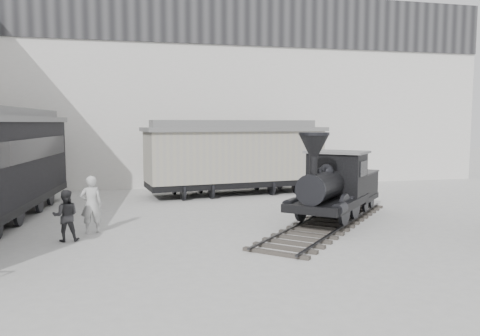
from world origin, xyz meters
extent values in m
plane|color=#9E9E9B|center=(0.00, 0.00, 0.00)|extent=(90.00, 90.00, 0.00)
cube|color=silver|center=(0.00, 15.00, 5.50)|extent=(34.00, 2.40, 11.00)
cube|color=#232326|center=(0.00, 13.75, 9.50)|extent=(34.00, 0.12, 3.00)
cube|color=#2F2B28|center=(2.27, 2.94, 0.08)|extent=(7.70, 8.17, 0.16)
cube|color=#2D2D30|center=(1.74, 3.42, 0.13)|extent=(6.27, 6.87, 0.06)
cube|color=#2D2D30|center=(2.80, 2.45, 0.13)|extent=(6.27, 6.87, 0.06)
cylinder|color=black|center=(1.35, 3.09, 0.71)|extent=(0.83, 0.90, 1.10)
cylinder|color=black|center=(2.51, 2.04, 0.71)|extent=(0.83, 0.90, 1.10)
cylinder|color=black|center=(2.23, 4.06, 0.71)|extent=(0.83, 0.90, 1.10)
cylinder|color=black|center=(3.39, 3.00, 0.71)|extent=(0.83, 0.90, 1.10)
cube|color=black|center=(2.37, 3.05, 0.83)|extent=(3.91, 4.02, 0.28)
cylinder|color=black|center=(1.90, 2.53, 1.47)|extent=(2.30, 2.38, 1.00)
cylinder|color=black|center=(1.29, 1.86, 2.26)|extent=(0.37, 0.37, 0.60)
cone|color=black|center=(1.29, 1.86, 2.91)|extent=(1.36, 1.36, 0.70)
sphere|color=black|center=(2.17, 2.83, 1.96)|extent=(0.52, 0.52, 0.52)
cube|color=black|center=(2.98, 3.72, 1.75)|extent=(2.36, 2.32, 1.55)
cube|color=slate|center=(2.98, 3.72, 2.57)|extent=(2.64, 2.60, 0.08)
cube|color=black|center=(4.20, 5.05, 1.19)|extent=(2.69, 2.70, 0.90)
cylinder|color=black|center=(-1.60, 10.55, 0.40)|extent=(2.07, 1.05, 0.79)
cylinder|color=black|center=(2.93, 11.14, 0.40)|extent=(2.07, 1.05, 0.79)
cube|color=black|center=(0.67, 10.84, 0.60)|extent=(9.19, 3.63, 0.30)
cube|color=#A09B88|center=(0.67, 10.84, 1.99)|extent=(9.20, 3.72, 2.48)
cube|color=slate|center=(0.67, 10.84, 3.33)|extent=(9.54, 4.06, 0.20)
cube|color=slate|center=(0.67, 10.84, 3.61)|extent=(8.63, 2.29, 0.36)
cylinder|color=black|center=(-9.28, 8.75, 0.44)|extent=(2.40, 1.10, 0.89)
cube|color=black|center=(-8.14, 4.82, 2.68)|extent=(1.14, 11.78, 0.79)
imported|color=beige|center=(-5.84, 3.60, 0.96)|extent=(0.77, 0.58, 1.92)
imported|color=#2D2D30|center=(-6.52, 2.67, 0.80)|extent=(0.81, 0.64, 1.60)
camera|label=1|loc=(-4.51, -12.40, 3.66)|focal=35.00mm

